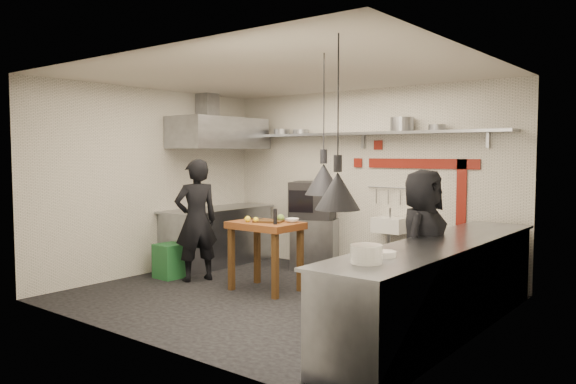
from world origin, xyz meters
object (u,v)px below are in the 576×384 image
Objects in this scene: combi_oven at (313,200)px; green_bin at (170,261)px; chef_left at (196,220)px; chef_right at (422,243)px; prep_table at (266,256)px; oven_stand at (316,243)px.

combi_oven is 1.31× the size of green_bin.
chef_left reaches higher than green_bin.
chef_right reaches higher than green_bin.
green_bin is 0.77m from chef_left.
combi_oven is at bearing 55.92° from green_bin.
combi_oven is 2.85m from chef_right.
prep_table is at bearing 10.36° from green_bin.
green_bin is (-1.29, -1.89, -0.15)m from oven_stand.
prep_table is at bearing 120.76° from chef_left.
chef_right is at bearing -50.74° from combi_oven.
combi_oven is at bearing 177.33° from chef_left.
combi_oven is 0.40× the size of chef_right.
chef_right is (2.46, -1.39, 0.43)m from oven_stand.
combi_oven reaches higher than prep_table.
chef_right is at bearing 7.48° from green_bin.
oven_stand is 0.46× the size of chef_left.
combi_oven is at bearing -157.36° from oven_stand.
combi_oven is 0.71× the size of prep_table.
oven_stand is at bearing 101.51° from prep_table.
oven_stand is 2.01m from chef_left.
combi_oven reaches higher than green_bin.
chef_right reaches higher than oven_stand.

